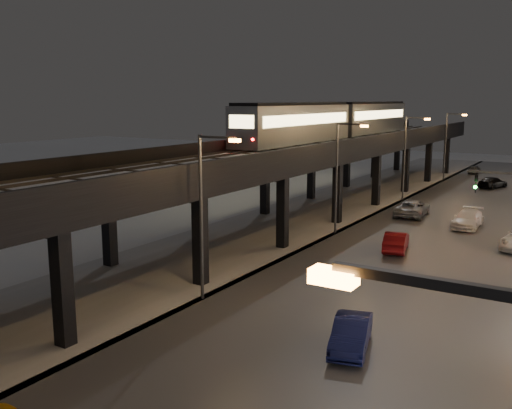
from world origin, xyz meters
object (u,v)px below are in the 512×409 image
Objects in this scene: car_mid_silver at (412,208)px; car_onc_silver at (351,335)px; car_far_white at (474,170)px; car_onc_white at (468,220)px; car_mid_dark at (493,183)px; subway_train at (337,120)px; car_near_white at (396,242)px.

car_onc_silver is at bearing 96.51° from car_mid_silver.
car_onc_white reaches higher than car_far_white.
car_onc_white reaches higher than car_mid_dark.
car_mid_dark is 1.10× the size of car_onc_silver.
car_onc_white is at bearing -30.89° from subway_train.
car_mid_dark is 0.93× the size of car_onc_white.
car_near_white reaches higher than car_onc_silver.
car_mid_silver reaches higher than car_onc_silver.
car_near_white is 35.09m from car_mid_dark.
car_mid_dark is at bearing 44.86° from subway_train.
car_mid_dark is at bearing -103.40° from car_near_white.
subway_train reaches higher than car_near_white.
car_mid_silver is 1.31× the size of car_onc_silver.
subway_train is 20.79m from car_onc_white.
car_mid_silver is 1.19× the size of car_mid_dark.
car_near_white is 1.20× the size of car_far_white.
car_mid_dark is at bearing -104.00° from car_mid_silver.
car_far_white is at bearing -97.48° from car_near_white.
car_near_white is 1.01× the size of car_onc_silver.
car_near_white is (13.72, -20.57, -7.85)m from subway_train.
car_onc_silver is (6.12, -30.05, -0.07)m from car_mid_silver.
car_far_white is at bearing -51.95° from car_mid_dark.
subway_train is at bearing -39.41° from car_mid_silver.
subway_train reaches higher than car_onc_white.
car_near_white is at bearing 107.58° from car_mid_dark.
car_near_white is 11.05m from car_onc_white.
car_onc_silver reaches higher than car_mid_dark.
car_mid_dark is 14.40m from car_far_white.
subway_train is 7.16× the size of car_mid_silver.
car_mid_dark is at bearing 93.75° from car_onc_white.
car_near_white reaches higher than car_mid_dark.
car_onc_white is (16.53, -9.89, -7.82)m from subway_train.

